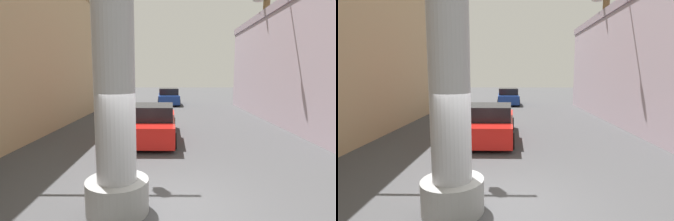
# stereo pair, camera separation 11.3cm
# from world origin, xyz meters

# --- Properties ---
(ground_plane) EXTENTS (86.73, 86.73, 0.00)m
(ground_plane) POSITION_xyz_m (0.00, 10.00, 0.00)
(ground_plane) COLOR #424244
(building_right) EXTENTS (7.31, 18.22, 6.98)m
(building_right) POSITION_xyz_m (9.68, 10.79, 3.50)
(building_right) COLOR #9E8C99
(building_right) RESTS_ON ground
(street_lamp) EXTENTS (2.16, 0.28, 6.85)m
(street_lamp) POSITION_xyz_m (6.01, 8.66, 4.13)
(street_lamp) COLOR #59595E
(street_lamp) RESTS_ON ground
(traffic_light_mast) EXTENTS (5.33, 0.32, 6.04)m
(traffic_light_mast) POSITION_xyz_m (-4.72, 3.27, 4.27)
(traffic_light_mast) COLOR #333333
(traffic_light_mast) RESTS_ON ground
(car_lead) EXTENTS (2.17, 5.16, 1.56)m
(car_lead) POSITION_xyz_m (-0.74, 6.28, 0.70)
(car_lead) COLOR black
(car_lead) RESTS_ON ground
(car_far) EXTENTS (2.19, 4.55, 1.56)m
(car_far) POSITION_xyz_m (-0.09, 19.99, 0.74)
(car_far) COLOR black
(car_far) RESTS_ON ground
(palm_tree_mid_right) EXTENTS (2.50, 2.36, 8.90)m
(palm_tree_mid_right) POSITION_xyz_m (6.36, 12.66, 5.08)
(palm_tree_mid_right) COLOR brown
(palm_tree_mid_right) RESTS_ON ground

